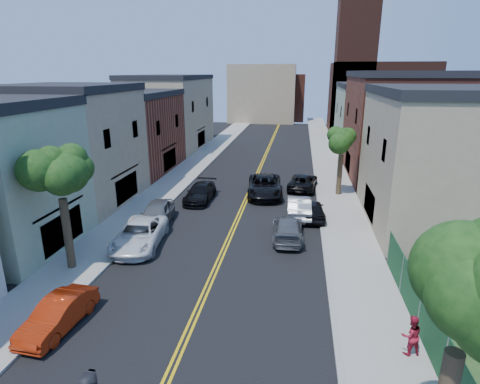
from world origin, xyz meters
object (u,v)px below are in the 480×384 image
at_px(grey_car_left, 157,214).
at_px(dark_car_right_far, 303,181).
at_px(grey_car_right, 288,229).
at_px(black_suv_lane, 265,186).
at_px(white_pickup, 140,234).
at_px(silver_car_right, 299,207).
at_px(red_sedan, 58,314).
at_px(black_car_right, 313,210).
at_px(pedestrian_right, 411,335).
at_px(black_car_left, 200,193).

xyz_separation_m(grey_car_left, dark_car_right_far, (10.30, 10.65, -0.12)).
distance_m(grey_car_right, dark_car_right_far, 11.72).
bearing_deg(black_suv_lane, grey_car_right, -81.08).
distance_m(white_pickup, silver_car_right, 11.90).
xyz_separation_m(red_sedan, grey_car_left, (0.00, 11.90, 0.17)).
bearing_deg(dark_car_right_far, red_sedan, 72.26).
bearing_deg(white_pickup, black_suv_lane, 53.56).
height_order(black_car_right, black_suv_lane, black_suv_lane).
distance_m(white_pickup, pedestrian_right, 16.18).
height_order(white_pickup, black_car_right, white_pickup).
relative_size(red_sedan, grey_car_left, 0.82).
distance_m(red_sedan, black_car_right, 18.45).
relative_size(black_car_left, black_car_right, 1.18).
height_order(silver_car_right, black_suv_lane, black_suv_lane).
bearing_deg(black_car_left, dark_car_right_far, 30.33).
bearing_deg(red_sedan, black_car_left, 88.91).
height_order(silver_car_right, pedestrian_right, pedestrian_right).
height_order(grey_car_right, black_suv_lane, black_suv_lane).
height_order(silver_car_right, dark_car_right_far, silver_car_right).
bearing_deg(grey_car_right, black_suv_lane, -77.64).
relative_size(white_pickup, pedestrian_right, 3.47).
bearing_deg(black_car_right, grey_car_left, 10.94).
relative_size(grey_car_right, black_suv_lane, 0.76).
relative_size(black_car_left, silver_car_right, 1.03).
xyz_separation_m(white_pickup, grey_car_right, (9.12, 2.54, -0.09)).
xyz_separation_m(dark_car_right_far, pedestrian_right, (3.99, -22.16, 0.26)).
bearing_deg(red_sedan, black_suv_lane, 75.18).
distance_m(silver_car_right, black_suv_lane, 5.72).
height_order(white_pickup, black_suv_lane, black_suv_lane).
height_order(red_sedan, black_car_left, black_car_left).
bearing_deg(grey_car_left, black_car_left, 66.14).
xyz_separation_m(black_car_right, dark_car_right_far, (-0.70, 7.73, -0.00)).
bearing_deg(grey_car_left, dark_car_right_far, 38.48).
bearing_deg(black_suv_lane, black_car_left, -162.07).
bearing_deg(pedestrian_right, black_car_left, -69.33).
height_order(white_pickup, grey_car_left, grey_car_left).
height_order(white_pickup, black_car_left, white_pickup).
bearing_deg(grey_car_left, black_suv_lane, 41.73).
xyz_separation_m(white_pickup, black_car_right, (10.82, 6.49, -0.07)).
bearing_deg(pedestrian_right, black_car_right, -92.55).
xyz_separation_m(black_car_left, grey_car_right, (7.60, -6.81, -0.02)).
distance_m(black_car_right, silver_car_right, 1.07).
distance_m(grey_car_left, silver_car_right, 10.47).
bearing_deg(red_sedan, pedestrian_right, 5.97).
relative_size(white_pickup, black_car_right, 1.35).
relative_size(black_car_right, silver_car_right, 0.87).
distance_m(black_car_left, dark_car_right_far, 9.88).
distance_m(red_sedan, black_car_left, 17.76).
xyz_separation_m(white_pickup, pedestrian_right, (14.10, -7.93, 0.18)).
bearing_deg(silver_car_right, black_car_right, 162.54).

